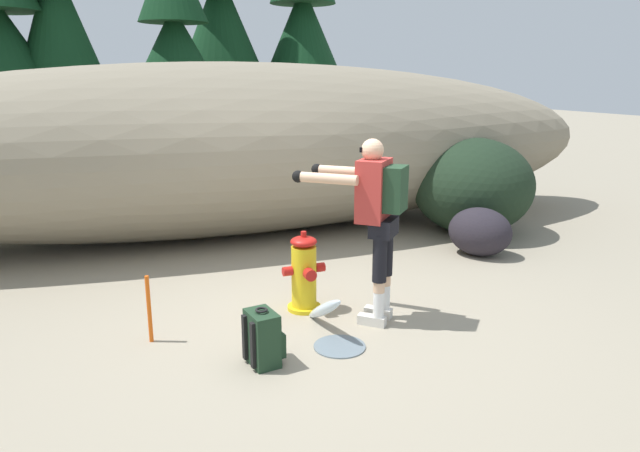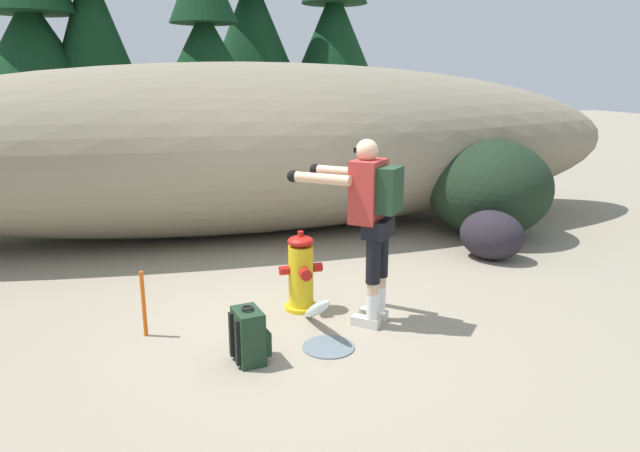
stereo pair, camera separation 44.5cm
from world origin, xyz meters
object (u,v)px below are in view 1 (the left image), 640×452
object	(u,v)px
spare_backpack	(263,338)
boulder_large	(472,186)
fire_hydrant	(304,274)
utility_worker	(375,208)
boulder_mid	(480,232)
survey_stake	(149,309)

from	to	relation	value
spare_backpack	boulder_large	xyz separation A→B (m)	(3.95, 2.81, 0.48)
fire_hydrant	utility_worker	bearing A→B (deg)	-43.44
boulder_large	boulder_mid	size ratio (longest dim) A/B	2.15
survey_stake	fire_hydrant	bearing A→B (deg)	7.22
spare_backpack	survey_stake	size ratio (longest dim) A/B	0.78
fire_hydrant	boulder_large	world-z (taller)	boulder_large
survey_stake	boulder_large	bearing A→B (deg)	23.52
boulder_mid	utility_worker	bearing A→B (deg)	-148.23
fire_hydrant	boulder_large	size ratio (longest dim) A/B	0.46
spare_backpack	boulder_large	bearing A→B (deg)	27.34
utility_worker	spare_backpack	bearing A→B (deg)	64.36
fire_hydrant	spare_backpack	size ratio (longest dim) A/B	1.69
boulder_mid	spare_backpack	bearing A→B (deg)	-151.89
fire_hydrant	boulder_mid	world-z (taller)	fire_hydrant
spare_backpack	fire_hydrant	bearing A→B (deg)	45.71
spare_backpack	survey_stake	world-z (taller)	survey_stake
spare_backpack	boulder_large	world-z (taller)	boulder_large
fire_hydrant	boulder_large	bearing A→B (deg)	29.87
utility_worker	boulder_large	world-z (taller)	utility_worker
fire_hydrant	utility_worker	distance (m)	1.00
fire_hydrant	spare_backpack	bearing A→B (deg)	-126.24
boulder_large	fire_hydrant	bearing A→B (deg)	-150.13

